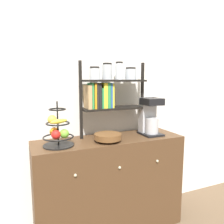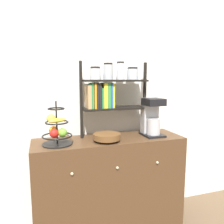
% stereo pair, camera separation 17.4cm
% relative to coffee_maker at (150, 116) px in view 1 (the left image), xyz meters
% --- Properties ---
extents(wall_back, '(7.00, 0.05, 2.60)m').
position_rel_coffee_maker_xyz_m(wall_back, '(-0.42, 0.26, 0.25)').
color(wall_back, silver).
rests_on(wall_back, ground_plane).
extents(sideboard, '(1.35, 0.43, 0.87)m').
position_rel_coffee_maker_xyz_m(sideboard, '(-0.42, 0.00, -0.61)').
color(sideboard, '#4C331E').
rests_on(sideboard, ground_plane).
extents(coffee_maker, '(0.18, 0.22, 0.35)m').
position_rel_coffee_maker_xyz_m(coffee_maker, '(0.00, 0.00, 0.00)').
color(coffee_maker, black).
rests_on(coffee_maker, sideboard).
extents(fruit_stand, '(0.24, 0.24, 0.36)m').
position_rel_coffee_maker_xyz_m(fruit_stand, '(-0.88, -0.05, -0.06)').
color(fruit_stand, black).
rests_on(fruit_stand, sideboard).
extents(wooden_bowl, '(0.23, 0.23, 0.07)m').
position_rel_coffee_maker_xyz_m(wooden_bowl, '(-0.47, -0.08, -0.14)').
color(wooden_bowl, brown).
rests_on(wooden_bowl, sideboard).
extents(shelf_hutch, '(0.65, 0.20, 0.69)m').
position_rel_coffee_maker_xyz_m(shelf_hutch, '(-0.40, 0.10, 0.26)').
color(shelf_hutch, black).
rests_on(shelf_hutch, sideboard).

